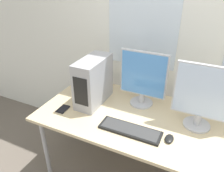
{
  "coord_description": "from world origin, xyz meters",
  "views": [
    {
      "loc": [
        0.09,
        -1.04,
        1.89
      ],
      "look_at": [
        -0.61,
        0.44,
        1.0
      ],
      "focal_mm": 35.0,
      "sensor_mm": 36.0,
      "label": 1
    }
  ],
  "objects_px": {
    "monitor_main": "(143,78)",
    "mouse": "(169,139)",
    "monitor_right_near": "(203,97)",
    "keyboard": "(130,130)",
    "pc_tower": "(93,81)",
    "cell_phone": "(63,109)"
  },
  "relations": [
    {
      "from": "monitor_main",
      "to": "mouse",
      "type": "height_order",
      "value": "monitor_main"
    },
    {
      "from": "monitor_main",
      "to": "monitor_right_near",
      "type": "height_order",
      "value": "monitor_right_near"
    },
    {
      "from": "mouse",
      "to": "keyboard",
      "type": "bearing_deg",
      "value": -174.3
    },
    {
      "from": "pc_tower",
      "to": "cell_phone",
      "type": "distance_m",
      "value": 0.37
    },
    {
      "from": "monitor_main",
      "to": "monitor_right_near",
      "type": "xyz_separation_m",
      "value": [
        0.51,
        -0.12,
        0.01
      ]
    },
    {
      "from": "monitor_main",
      "to": "monitor_right_near",
      "type": "distance_m",
      "value": 0.52
    },
    {
      "from": "monitor_main",
      "to": "cell_phone",
      "type": "bearing_deg",
      "value": -146.68
    },
    {
      "from": "mouse",
      "to": "cell_phone",
      "type": "relative_size",
      "value": 0.81
    },
    {
      "from": "monitor_main",
      "to": "cell_phone",
      "type": "relative_size",
      "value": 4.04
    },
    {
      "from": "monitor_main",
      "to": "pc_tower",
      "type": "bearing_deg",
      "value": -159.82
    },
    {
      "from": "pc_tower",
      "to": "monitor_right_near",
      "type": "relative_size",
      "value": 0.82
    },
    {
      "from": "monitor_main",
      "to": "mouse",
      "type": "relative_size",
      "value": 4.97
    },
    {
      "from": "pc_tower",
      "to": "monitor_right_near",
      "type": "xyz_separation_m",
      "value": [
        0.93,
        0.03,
        0.06
      ]
    },
    {
      "from": "keyboard",
      "to": "cell_phone",
      "type": "bearing_deg",
      "value": 178.6
    },
    {
      "from": "keyboard",
      "to": "cell_phone",
      "type": "height_order",
      "value": "keyboard"
    },
    {
      "from": "monitor_main",
      "to": "mouse",
      "type": "xyz_separation_m",
      "value": [
        0.35,
        -0.39,
        -0.25
      ]
    },
    {
      "from": "pc_tower",
      "to": "monitor_right_near",
      "type": "distance_m",
      "value": 0.93
    },
    {
      "from": "monitor_right_near",
      "to": "cell_phone",
      "type": "xyz_separation_m",
      "value": [
        -1.12,
        -0.28,
        -0.27
      ]
    },
    {
      "from": "cell_phone",
      "to": "monitor_right_near",
      "type": "bearing_deg",
      "value": 11.48
    },
    {
      "from": "pc_tower",
      "to": "cell_phone",
      "type": "relative_size",
      "value": 3.42
    },
    {
      "from": "monitor_main",
      "to": "keyboard",
      "type": "relative_size",
      "value": 1.05
    },
    {
      "from": "pc_tower",
      "to": "cell_phone",
      "type": "xyz_separation_m",
      "value": [
        -0.19,
        -0.24,
        -0.21
      ]
    }
  ]
}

